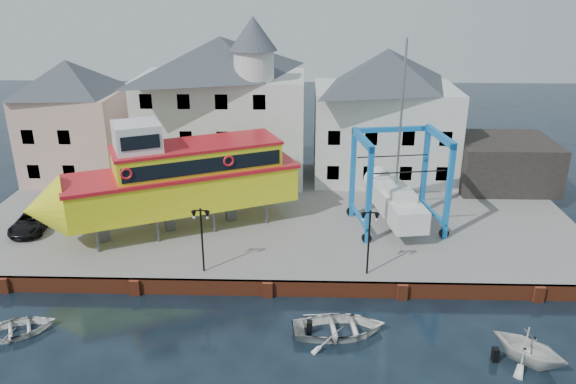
{
  "coord_description": "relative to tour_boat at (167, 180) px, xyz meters",
  "views": [
    {
      "loc": [
        2.1,
        -28.97,
        18.22
      ],
      "look_at": [
        1.0,
        7.0,
        4.0
      ],
      "focal_mm": 35.0,
      "sensor_mm": 36.0,
      "label": 1
    }
  ],
  "objects": [
    {
      "name": "motorboat_b",
      "position": [
        11.44,
        -10.63,
        -4.77
      ],
      "size": [
        5.4,
        4.15,
        1.04
      ],
      "primitive_type": "imported",
      "rotation": [
        0.0,
        0.0,
        1.69
      ],
      "color": "silver",
      "rests_on": "ground"
    },
    {
      "name": "tour_boat",
      "position": [
        0.0,
        0.0,
        0.0
      ],
      "size": [
        18.53,
        11.54,
        8.0
      ],
      "rotation": [
        0.0,
        0.0,
        0.42
      ],
      "color": "#59595E",
      "rests_on": "hardstanding"
    },
    {
      "name": "lamp_post_right",
      "position": [
        13.36,
        -5.84,
        -0.6
      ],
      "size": [
        1.12,
        0.32,
        4.2
      ],
      "color": "black",
      "rests_on": "hardstanding"
    },
    {
      "name": "motorboat_d",
      "position": [
        -5.94,
        -11.22,
        -4.77
      ],
      "size": [
        4.91,
        4.41,
        0.84
      ],
      "primitive_type": "imported",
      "rotation": [
        0.0,
        0.0,
        2.04
      ],
      "color": "silver",
      "rests_on": "ground"
    },
    {
      "name": "motorboat_c",
      "position": [
        20.71,
        -12.67,
        -4.77
      ],
      "size": [
        4.95,
        4.91,
        1.97
      ],
      "primitive_type": "imported",
      "rotation": [
        0.0,
        0.0,
        0.83
      ],
      "color": "silver",
      "rests_on": "ground"
    },
    {
      "name": "quay_wall",
      "position": [
        7.36,
        -6.94,
        -4.27
      ],
      "size": [
        44.0,
        0.47,
        1.0
      ],
      "color": "maroon",
      "rests_on": "ground"
    },
    {
      "name": "ground",
      "position": [
        7.36,
        -7.04,
        -4.77
      ],
      "size": [
        140.0,
        140.0,
        0.0
      ],
      "primitive_type": "plane",
      "color": "black",
      "rests_on": "ground"
    },
    {
      "name": "lamp_post_left",
      "position": [
        3.36,
        -5.84,
        -0.6
      ],
      "size": [
        1.12,
        0.32,
        4.2
      ],
      "color": "black",
      "rests_on": "hardstanding"
    },
    {
      "name": "building_white_right",
      "position": [
        16.36,
        11.95,
        1.83
      ],
      "size": [
        12.0,
        8.0,
        11.2
      ],
      "color": "silver",
      "rests_on": "hardstanding"
    },
    {
      "name": "shed_dark",
      "position": [
        26.36,
        9.96,
        -1.77
      ],
      "size": [
        8.0,
        7.0,
        4.0
      ],
      "primitive_type": "cube",
      "color": "black",
      "rests_on": "hardstanding"
    },
    {
      "name": "hardstanding",
      "position": [
        7.36,
        3.96,
        -4.27
      ],
      "size": [
        44.0,
        22.0,
        1.0
      ],
      "primitive_type": "cube",
      "color": "gray",
      "rests_on": "ground"
    },
    {
      "name": "building_white_main",
      "position": [
        2.49,
        11.35,
        2.57
      ],
      "size": [
        14.0,
        8.3,
        14.0
      ],
      "color": "silver",
      "rests_on": "hardstanding"
    },
    {
      "name": "travel_lift",
      "position": [
        15.97,
        1.82,
        -1.57
      ],
      "size": [
        6.85,
        8.98,
        13.2
      ],
      "rotation": [
        0.0,
        0.0,
        0.16
      ],
      "color": "#116DB9",
      "rests_on": "hardstanding"
    },
    {
      "name": "van",
      "position": [
        -9.86,
        -0.31,
        -3.13
      ],
      "size": [
        2.47,
        4.75,
        1.28
      ],
      "primitive_type": "imported",
      "rotation": [
        0.0,
        0.0,
        0.08
      ],
      "color": "black",
      "rests_on": "hardstanding"
    },
    {
      "name": "building_pink",
      "position": [
        -10.64,
        10.95,
        1.38
      ],
      "size": [
        8.0,
        7.0,
        10.3
      ],
      "color": "#D59B91",
      "rests_on": "hardstanding"
    }
  ]
}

